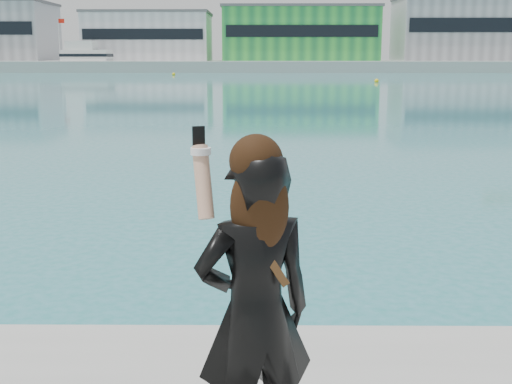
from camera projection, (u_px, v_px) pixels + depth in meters
far_quay at (259, 66)px, 131.08m from camera, size 320.00×40.00×2.00m
warehouse_white at (149, 36)px, 128.08m from camera, size 24.48×15.35×9.50m
warehouse_green at (299, 34)px, 127.75m from camera, size 30.60×16.36×10.50m
warehouse_grey_right at (460, 29)px, 127.29m from camera, size 25.50×15.35×12.50m
flagpole_left at (59, 37)px, 121.42m from camera, size 1.28×0.16×8.00m
flagpole_right at (376, 36)px, 120.96m from camera, size 1.28×0.16×8.00m
motor_yacht at (89, 61)px, 117.28m from camera, size 16.08×6.08×7.32m
buoy_near at (376, 82)px, 71.44m from camera, size 0.50×0.50×0.50m
buoy_far at (174, 75)px, 99.21m from camera, size 0.50×0.50×0.50m
woman at (255, 304)px, 3.06m from camera, size 0.68×0.55×1.70m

